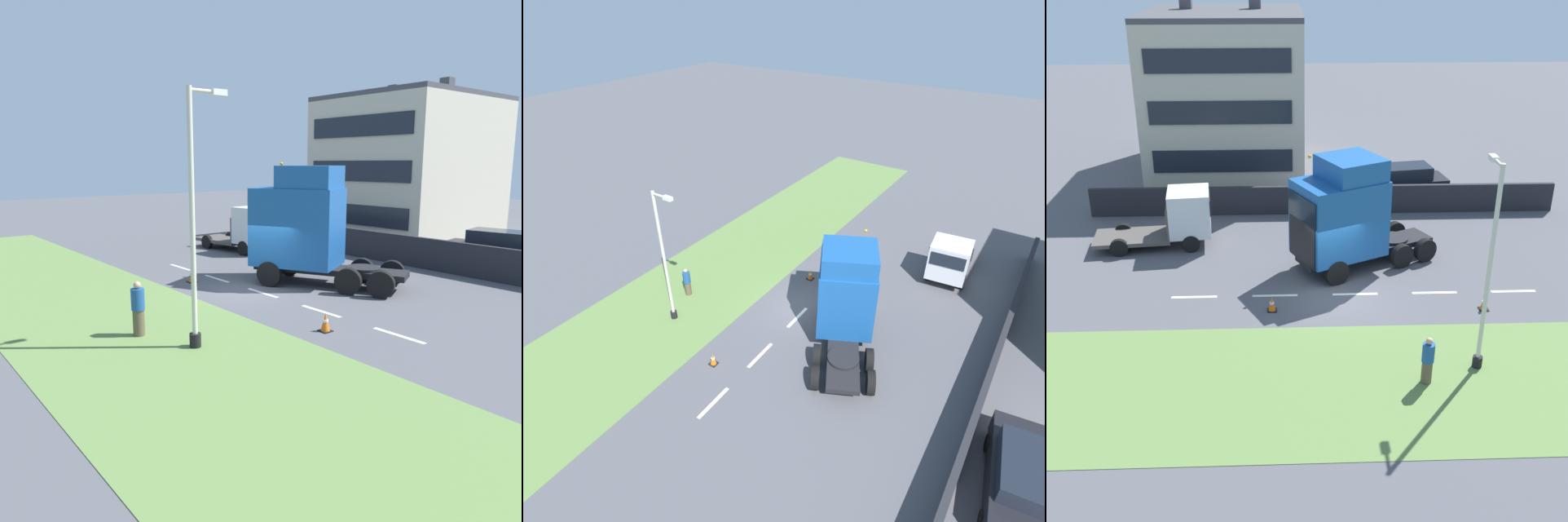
{
  "view_description": "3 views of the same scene",
  "coord_description": "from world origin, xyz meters",
  "views": [
    {
      "loc": [
        -12.14,
        -15.69,
        5.01
      ],
      "look_at": [
        -0.58,
        -1.31,
        1.44
      ],
      "focal_mm": 35.0,
      "sensor_mm": 36.0,
      "label": 1
    },
    {
      "loc": [
        8.89,
        -15.29,
        14.36
      ],
      "look_at": [
        -1.26,
        -0.03,
        2.6
      ],
      "focal_mm": 30.0,
      "sensor_mm": 36.0,
      "label": 2
    },
    {
      "loc": [
        -22.92,
        2.1,
        12.35
      ],
      "look_at": [
        -1.34,
        1.27,
        2.13
      ],
      "focal_mm": 45.0,
      "sensor_mm": 36.0,
      "label": 3
    }
  ],
  "objects": [
    {
      "name": "pedestrian",
      "position": [
        -5.99,
        -2.32,
        0.8
      ],
      "size": [
        0.39,
        0.39,
        1.64
      ],
      "color": "brown",
      "rests_on": "ground"
    },
    {
      "name": "flatbed_truck",
      "position": [
        5.25,
        6.89,
        1.37
      ],
      "size": [
        2.59,
        5.52,
        2.6
      ],
      "rotation": [
        0.0,
        0.0,
        3.25
      ],
      "color": "silver",
      "rests_on": "ground"
    },
    {
      "name": "building_block",
      "position": [
        17.86,
        5.44,
        4.66
      ],
      "size": [
        10.58,
        9.13,
        10.41
      ],
      "color": "beige",
      "rests_on": "ground"
    },
    {
      "name": "lorry_cab",
      "position": [
        2.41,
        -0.42,
        2.44
      ],
      "size": [
        4.98,
        6.52,
        5.03
      ],
      "rotation": [
        0.0,
        0.0,
        0.47
      ],
      "color": "black",
      "rests_on": "ground"
    },
    {
      "name": "grass_verge",
      "position": [
        -6.0,
        0.0,
        0.01
      ],
      "size": [
        7.0,
        44.0,
        0.01
      ],
      "color": "#607F42",
      "rests_on": "ground"
    },
    {
      "name": "lane_markings",
      "position": [
        0.0,
        -0.7,
        0.0
      ],
      "size": [
        0.16,
        14.6,
        0.0
      ],
      "color": "white",
      "rests_on": "ground"
    },
    {
      "name": "ground_plane",
      "position": [
        0.0,
        0.0,
        0.0
      ],
      "size": [
        120.0,
        120.0,
        0.0
      ],
      "primitive_type": "plane",
      "color": "#515156",
      "rests_on": "ground"
    },
    {
      "name": "boundary_wall",
      "position": [
        9.0,
        0.0,
        0.75
      ],
      "size": [
        0.25,
        24.0,
        1.49
      ],
      "color": "#232328",
      "rests_on": "ground"
    },
    {
      "name": "traffic_cone_trailing",
      "position": [
        -1.42,
        -5.48,
        0.28
      ],
      "size": [
        0.36,
        0.36,
        0.58
      ],
      "color": "black",
      "rests_on": "ground"
    },
    {
      "name": "lamp_post",
      "position": [
        -5.12,
        -4.17,
        3.2
      ],
      "size": [
        1.28,
        0.32,
        6.92
      ],
      "color": "black",
      "rests_on": "ground"
    },
    {
      "name": "parked_car",
      "position": [
        10.8,
        -4.5,
        0.96
      ],
      "size": [
        2.55,
        4.76,
        1.97
      ],
      "rotation": [
        0.0,
        0.0,
        0.15
      ],
      "color": "black",
      "rests_on": "ground"
    },
    {
      "name": "traffic_cone_lead",
      "position": [
        -1.21,
        2.6,
        0.28
      ],
      "size": [
        0.36,
        0.36,
        0.58
      ],
      "color": "black",
      "rests_on": "ground"
    }
  ]
}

